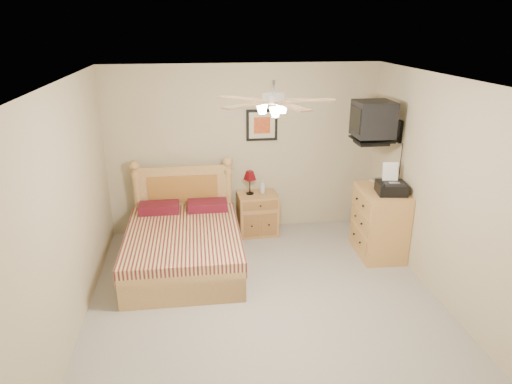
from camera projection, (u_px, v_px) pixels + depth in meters
floor at (267, 310)px, 5.11m from camera, size 4.50×4.50×0.00m
ceiling at (270, 82)px, 4.24m from camera, size 4.00×4.50×0.04m
wall_back at (244, 150)px, 6.77m from camera, size 4.00×0.04×2.50m
wall_front at (334, 355)px, 2.59m from camera, size 4.00×0.04×2.50m
wall_left at (65, 217)px, 4.42m from camera, size 0.04×4.50×2.50m
wall_right at (450, 197)px, 4.94m from camera, size 0.04×4.50×2.50m
bed at (182, 224)px, 5.82m from camera, size 1.45×1.89×1.22m
nightstand at (257, 214)px, 6.89m from camera, size 0.60×0.46×0.63m
table_lamp at (250, 182)px, 6.73m from camera, size 0.24×0.24×0.36m
lotion_bottle at (263, 186)px, 6.79m from camera, size 0.09×0.09×0.21m
framed_picture at (262, 125)px, 6.65m from camera, size 0.46×0.04×0.46m
dresser at (380, 222)px, 6.21m from camera, size 0.59×0.82×0.94m
fax_machine at (392, 179)px, 5.85m from camera, size 0.41×0.43×0.38m
magazine_lower at (375, 183)px, 6.27m from camera, size 0.24×0.28×0.02m
magazine_upper at (375, 182)px, 6.26m from camera, size 0.24×0.29×0.02m
wall_tv at (384, 122)px, 5.95m from camera, size 0.56×0.46×0.58m
ceiling_fan at (273, 101)px, 4.11m from camera, size 1.14×1.14×0.28m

